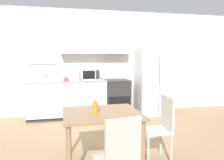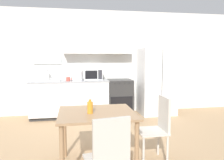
% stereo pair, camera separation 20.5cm
% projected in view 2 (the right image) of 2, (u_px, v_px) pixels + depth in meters
% --- Properties ---
extents(ground_plane, '(12.00, 12.00, 0.00)m').
position_uv_depth(ground_plane, '(101.00, 145.00, 3.71)').
color(ground_plane, tan).
extents(wall_back, '(12.00, 0.38, 2.70)m').
position_uv_depth(wall_back, '(90.00, 59.00, 5.71)').
color(wall_back, silver).
rests_on(wall_back, ground_plane).
extents(kitchen_counter, '(1.89, 0.66, 0.92)m').
position_uv_depth(kitchen_counter, '(70.00, 99.00, 5.41)').
color(kitchen_counter, '#333333').
rests_on(kitchen_counter, ground_plane).
extents(oven_range, '(0.63, 0.60, 0.91)m').
position_uv_depth(oven_range, '(119.00, 97.00, 5.65)').
color(oven_range, '#2D2D2D').
rests_on(oven_range, ground_plane).
extents(refrigerator, '(0.89, 0.76, 1.71)m').
position_uv_depth(refrigerator, '(157.00, 81.00, 5.72)').
color(refrigerator, white).
rests_on(refrigerator, ground_plane).
extents(kitchen_sink, '(0.67, 0.42, 0.26)m').
position_uv_depth(kitchen_sink, '(47.00, 80.00, 5.27)').
color(kitchen_sink, '#B7BABC').
rests_on(kitchen_sink, kitchen_counter).
extents(microwave, '(0.46, 0.39, 0.28)m').
position_uv_depth(microwave, '(93.00, 74.00, 5.54)').
color(microwave, silver).
rests_on(microwave, kitchen_counter).
extents(coffee_mug, '(0.13, 0.10, 0.10)m').
position_uv_depth(coffee_mug, '(69.00, 79.00, 5.22)').
color(coffee_mug, '#BF4C3F').
rests_on(coffee_mug, kitchen_counter).
extents(grocery_bag_0, '(0.23, 0.21, 0.32)m').
position_uv_depth(grocery_bag_0, '(78.00, 75.00, 5.22)').
color(grocery_bag_0, white).
rests_on(grocery_bag_0, kitchen_counter).
extents(dining_table, '(1.01, 0.89, 0.76)m').
position_uv_depth(dining_table, '(97.00, 120.00, 2.92)').
color(dining_table, '#997551').
rests_on(dining_table, ground_plane).
extents(dining_chair_near, '(0.46, 0.46, 0.93)m').
position_uv_depth(dining_chair_near, '(109.00, 155.00, 2.13)').
color(dining_chair_near, beige).
rests_on(dining_chair_near, ground_plane).
extents(dining_chair_side, '(0.40, 0.40, 0.93)m').
position_uv_depth(dining_chair_side, '(158.00, 124.00, 3.11)').
color(dining_chair_side, beige).
rests_on(dining_chair_side, ground_plane).
extents(drink_bottle, '(0.07, 0.07, 0.21)m').
position_uv_depth(drink_bottle, '(90.00, 107.00, 2.83)').
color(drink_bottle, orange).
rests_on(drink_bottle, dining_table).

